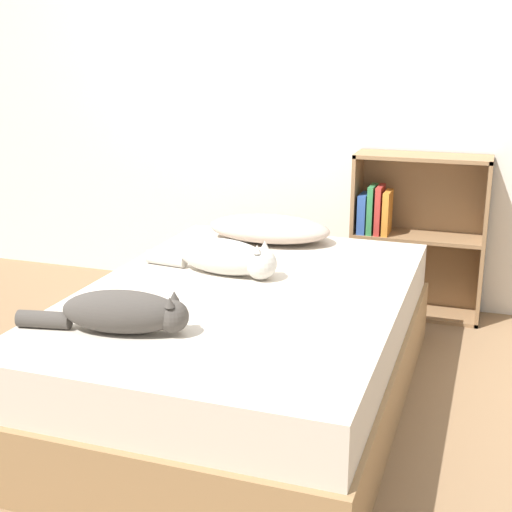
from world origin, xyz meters
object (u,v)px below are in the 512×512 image
(bookshelf, at_px, (413,231))
(cat_dark, at_px, (123,313))
(cat_light, at_px, (227,258))
(pillow, at_px, (269,229))
(bed, at_px, (245,347))

(bookshelf, bearing_deg, cat_dark, -112.08)
(bookshelf, bearing_deg, cat_light, -119.76)
(pillow, height_order, bookshelf, bookshelf)
(pillow, height_order, cat_dark, cat_dark)
(cat_light, bearing_deg, cat_dark, -91.65)
(cat_dark, relative_size, bookshelf, 0.68)
(bed, xyz_separation_m, pillow, (-0.14, 0.74, 0.31))
(pillow, distance_m, bookshelf, 0.85)
(pillow, relative_size, bookshelf, 0.70)
(pillow, xyz_separation_m, cat_light, (-0.00, -0.58, 0.01))
(pillow, bearing_deg, bed, -79.58)
(cat_dark, height_order, bookshelf, bookshelf)
(bed, xyz_separation_m, cat_dark, (-0.24, -0.55, 0.32))
(cat_light, relative_size, bookshelf, 0.71)
(bookshelf, bearing_deg, pillow, -139.53)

